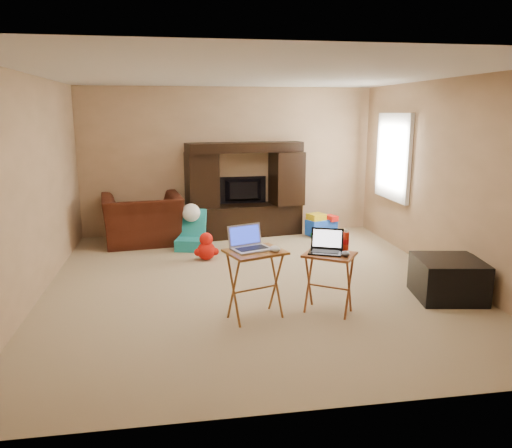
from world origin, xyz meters
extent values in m
plane|color=tan|center=(0.00, 0.00, 0.00)|extent=(5.50, 5.50, 0.00)
plane|color=silver|center=(0.00, 0.00, 2.50)|extent=(5.50, 5.50, 0.00)
plane|color=tan|center=(0.00, 2.75, 1.25)|extent=(5.00, 0.00, 5.00)
plane|color=tan|center=(0.00, -2.75, 1.25)|extent=(5.00, 0.00, 5.00)
plane|color=tan|center=(-2.50, 0.00, 1.25)|extent=(0.00, 5.50, 5.50)
plane|color=tan|center=(2.50, 0.00, 1.25)|extent=(0.00, 5.50, 5.50)
plane|color=white|center=(2.48, 1.55, 1.40)|extent=(0.00, 1.20, 1.20)
cube|color=white|center=(2.46, 1.55, 1.40)|extent=(0.06, 1.14, 1.34)
cube|color=black|center=(0.25, 2.48, 0.80)|extent=(2.00, 0.79, 1.59)
imported|color=black|center=(0.25, 2.60, 0.76)|extent=(0.81, 0.14, 0.47)
imported|color=#4A1C0F|center=(-1.45, 2.19, 0.40)|extent=(1.35, 1.22, 0.79)
cube|color=black|center=(2.11, -0.84, 0.23)|extent=(0.82, 0.82, 0.46)
cube|color=#A46527|center=(-0.15, -1.06, 0.36)|extent=(0.67, 0.60, 0.72)
cube|color=#9B5425|center=(0.64, -1.03, 0.32)|extent=(0.64, 0.61, 0.65)
cube|color=#B3B3B8|center=(-0.18, -1.03, 0.84)|extent=(0.46, 0.42, 0.24)
cube|color=black|center=(0.60, -1.01, 0.77)|extent=(0.42, 0.39, 0.24)
ellipsoid|color=silver|center=(0.04, -1.13, 0.75)|extent=(0.12, 0.16, 0.06)
ellipsoid|color=#434248|center=(0.77, -1.15, 0.67)|extent=(0.11, 0.15, 0.05)
cylinder|color=red|center=(0.84, -0.95, 0.75)|extent=(0.06, 0.06, 0.20)
camera|label=1|loc=(-0.92, -5.82, 2.08)|focal=35.00mm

